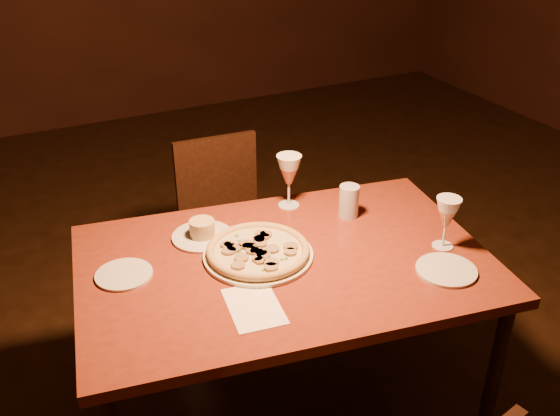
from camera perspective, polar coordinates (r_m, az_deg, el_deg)
name	(u,v)px	position (r m, az deg, el deg)	size (l,w,h in m)	color
dining_table	(285,275)	(2.04, 0.44, -6.16)	(1.42, 1.03, 0.70)	maroon
chair_far	(226,216)	(2.78, -4.98, -0.77)	(0.40, 0.40, 0.77)	black
pizza_plate	(258,251)	(2.01, -2.02, -3.97)	(0.36, 0.36, 0.04)	silver
ramekin_saucer	(202,232)	(2.12, -7.11, -2.22)	(0.21, 0.21, 0.07)	silver
wine_glass_far	(289,181)	(2.26, 0.82, 2.46)	(0.09, 0.09, 0.20)	#B2684A
wine_glass_right	(446,223)	(2.09, 14.93, -1.33)	(0.08, 0.08, 0.18)	#B2684A
water_tumbler	(349,201)	(2.23, 6.32, 0.61)	(0.07, 0.07, 0.12)	#ADB4BD
side_plate_left	(124,274)	(1.98, -14.08, -5.92)	(0.18, 0.18, 0.01)	silver
side_plate_near	(446,270)	(2.01, 14.97, -5.50)	(0.19, 0.19, 0.01)	silver
menu_card	(254,306)	(1.81, -2.39, -8.96)	(0.15, 0.21, 0.00)	white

